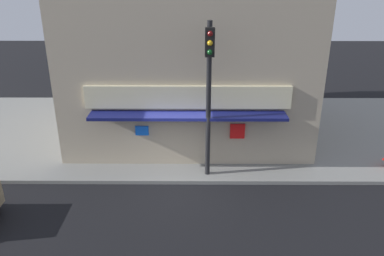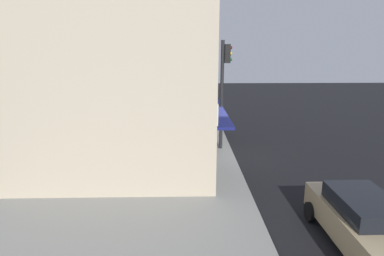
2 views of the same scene
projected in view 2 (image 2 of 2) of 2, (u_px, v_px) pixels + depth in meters
ground_plane at (234, 157)px, 17.14m from camera, size 63.50×63.50×0.00m
sidewalk at (136, 156)px, 17.01m from camera, size 42.34×10.09×0.15m
corner_building at (125, 71)px, 16.24m from camera, size 10.23×9.02×8.53m
traffic_light at (224, 81)px, 17.23m from camera, size 0.32×0.58×5.75m
fire_hydrant at (202, 114)px, 25.05m from camera, size 0.49×0.25×0.76m
trash_can at (189, 175)px, 13.40m from camera, size 0.45×0.45×0.80m
pedestrian at (187, 139)px, 16.31m from camera, size 0.53×0.54×1.80m
potted_plant_by_doorway at (195, 131)px, 19.42m from camera, size 0.64×0.64×0.97m
parked_car_tan at (362, 221)px, 9.44m from camera, size 4.25×2.01×1.60m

